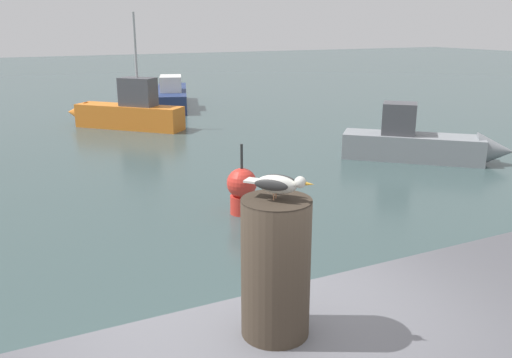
# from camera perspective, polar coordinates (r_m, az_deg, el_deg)

# --- Properties ---
(mooring_post) EXTENTS (0.39, 0.39, 0.81)m
(mooring_post) POSITION_cam_1_polar(r_m,az_deg,el_deg) (3.07, 2.10, -9.41)
(mooring_post) COLOR #382D23
(mooring_post) RESTS_ON harbor_quay
(seagull) EXTENTS (0.29, 0.33, 0.14)m
(seagull) POSITION_cam_1_polar(r_m,az_deg,el_deg) (2.89, 2.33, -0.49)
(seagull) COLOR tan
(seagull) RESTS_ON mooring_post
(boat_grey) EXTENTS (3.72, 3.50, 1.54)m
(boat_grey) POSITION_cam_1_polar(r_m,az_deg,el_deg) (14.56, 17.56, 3.59)
(boat_grey) COLOR gray
(boat_grey) RESTS_ON ground_plane
(boat_orange) EXTENTS (3.64, 3.70, 3.78)m
(boat_orange) POSITION_cam_1_polar(r_m,az_deg,el_deg) (18.82, -13.79, 6.97)
(boat_orange) COLOR orange
(boat_orange) RESTS_ON ground_plane
(boat_navy) EXTENTS (3.04, 6.04, 1.50)m
(boat_navy) POSITION_cam_1_polar(r_m,az_deg,el_deg) (24.01, -8.90, 8.86)
(boat_navy) COLOR navy
(boat_navy) RESTS_ON ground_plane
(channel_buoy) EXTENTS (0.56, 0.56, 1.33)m
(channel_buoy) POSITION_cam_1_polar(r_m,az_deg,el_deg) (9.95, -1.51, -1.06)
(channel_buoy) COLOR red
(channel_buoy) RESTS_ON ground_plane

